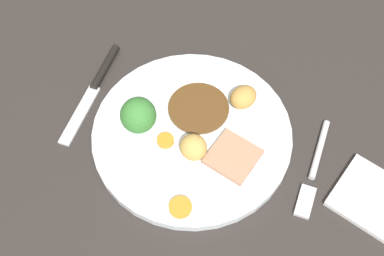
# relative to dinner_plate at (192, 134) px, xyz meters

# --- Properties ---
(dining_table) EXTENTS (1.20, 0.84, 0.04)m
(dining_table) POSITION_rel_dinner_plate_xyz_m (-0.03, 0.01, -0.02)
(dining_table) COLOR #2B2623
(dining_table) RESTS_ON ground
(dinner_plate) EXTENTS (0.28, 0.28, 0.01)m
(dinner_plate) POSITION_rel_dinner_plate_xyz_m (0.00, 0.00, 0.00)
(dinner_plate) COLOR white
(dinner_plate) RESTS_ON dining_table
(gravy_pool) EXTENTS (0.09, 0.09, 0.00)m
(gravy_pool) POSITION_rel_dinner_plate_xyz_m (0.01, -0.04, 0.01)
(gravy_pool) COLOR #563819
(gravy_pool) RESTS_ON dinner_plate
(meat_slice_main) EXTENTS (0.07, 0.07, 0.01)m
(meat_slice_main) POSITION_rel_dinner_plate_xyz_m (-0.07, 0.02, 0.01)
(meat_slice_main) COLOR tan
(meat_slice_main) RESTS_ON dinner_plate
(roast_potato_left) EXTENTS (0.05, 0.05, 0.03)m
(roast_potato_left) POSITION_rel_dinner_plate_xyz_m (-0.01, 0.03, 0.02)
(roast_potato_left) COLOR tan
(roast_potato_left) RESTS_ON dinner_plate
(roast_potato_right) EXTENTS (0.05, 0.05, 0.03)m
(roast_potato_right) POSITION_rel_dinner_plate_xyz_m (-0.05, -0.07, 0.02)
(roast_potato_right) COLOR #BC8C42
(roast_potato_right) RESTS_ON dinner_plate
(carrot_coin_front) EXTENTS (0.02, 0.02, 0.01)m
(carrot_coin_front) POSITION_rel_dinner_plate_xyz_m (0.03, 0.03, 0.01)
(carrot_coin_front) COLOR orange
(carrot_coin_front) RESTS_ON dinner_plate
(carrot_coin_back) EXTENTS (0.03, 0.03, 0.01)m
(carrot_coin_back) POSITION_rel_dinner_plate_xyz_m (-0.03, 0.11, 0.01)
(carrot_coin_back) COLOR orange
(carrot_coin_back) RESTS_ON dinner_plate
(broccoli_floret) EXTENTS (0.05, 0.05, 0.06)m
(broccoli_floret) POSITION_rel_dinner_plate_xyz_m (0.07, 0.02, 0.04)
(broccoli_floret) COLOR #8CB766
(broccoli_floret) RESTS_ON dinner_plate
(fork) EXTENTS (0.02, 0.15, 0.01)m
(fork) POSITION_rel_dinner_plate_xyz_m (-0.17, -0.01, -0.00)
(fork) COLOR silver
(fork) RESTS_ON dining_table
(knife) EXTENTS (0.02, 0.19, 0.01)m
(knife) POSITION_rel_dinner_plate_xyz_m (0.17, -0.03, -0.00)
(knife) COLOR black
(knife) RESTS_ON dining_table
(folded_napkin) EXTENTS (0.13, 0.12, 0.01)m
(folded_napkin) POSITION_rel_dinner_plate_xyz_m (-0.26, 0.01, -0.00)
(folded_napkin) COLOR white
(folded_napkin) RESTS_ON dining_table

